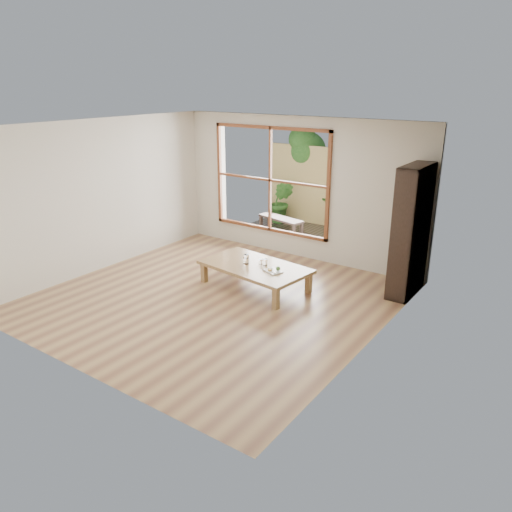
{
  "coord_description": "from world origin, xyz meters",
  "views": [
    {
      "loc": [
        4.57,
        -5.44,
        3.2
      ],
      "look_at": [
        0.28,
        0.69,
        0.55
      ],
      "focal_mm": 35.0,
      "sensor_mm": 36.0,
      "label": 1
    }
  ],
  "objects_px": {
    "food_tray": "(274,270)",
    "bookshelf": "(411,231)",
    "low_table": "(255,268)",
    "garden_bench": "(281,220)"
  },
  "relations": [
    {
      "from": "bookshelf",
      "to": "food_tray",
      "type": "relative_size",
      "value": 6.01
    },
    {
      "from": "bookshelf",
      "to": "garden_bench",
      "type": "relative_size",
      "value": 1.78
    },
    {
      "from": "food_tray",
      "to": "bookshelf",
      "type": "bearing_deg",
      "value": 58.53
    },
    {
      "from": "low_table",
      "to": "bookshelf",
      "type": "xyz_separation_m",
      "value": [
        2.07,
        1.19,
        0.68
      ]
    },
    {
      "from": "low_table",
      "to": "garden_bench",
      "type": "height_order",
      "value": "low_table"
    },
    {
      "from": "bookshelf",
      "to": "garden_bench",
      "type": "distance_m",
      "value": 3.73
    },
    {
      "from": "garden_bench",
      "to": "low_table",
      "type": "bearing_deg",
      "value": -52.46
    },
    {
      "from": "bookshelf",
      "to": "garden_bench",
      "type": "height_order",
      "value": "bookshelf"
    },
    {
      "from": "low_table",
      "to": "food_tray",
      "type": "xyz_separation_m",
      "value": [
        0.4,
        -0.06,
        0.07
      ]
    },
    {
      "from": "food_tray",
      "to": "garden_bench",
      "type": "height_order",
      "value": "food_tray"
    }
  ]
}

